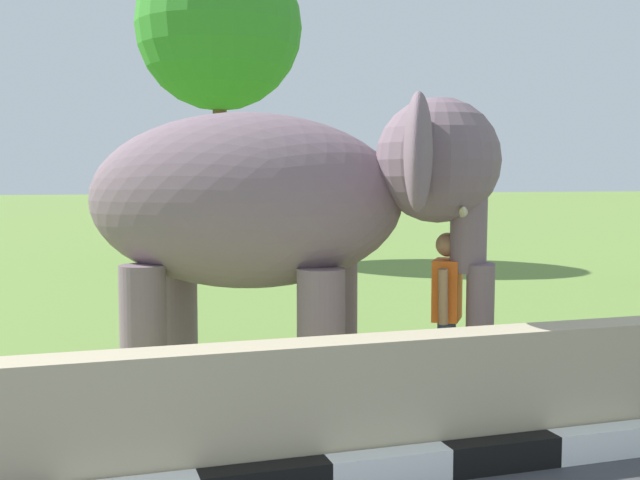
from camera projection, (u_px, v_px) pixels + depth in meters
name	position (u px, v px, depth m)	size (l,w,h in m)	color
barrier_parapet	(269.00, 414.00, 5.54)	(28.00, 0.36, 1.00)	tan
elephant	(279.00, 206.00, 7.51)	(3.99, 3.36, 2.91)	slate
person_handler	(447.00, 309.00, 7.46)	(0.46, 0.61, 1.66)	navy
tree_distant	(219.00, 28.00, 20.05)	(4.26, 4.26, 8.18)	brown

